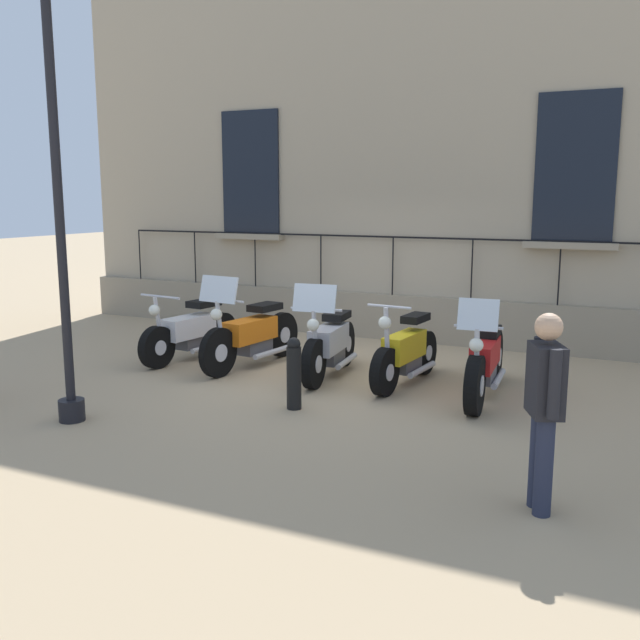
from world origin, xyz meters
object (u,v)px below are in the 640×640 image
motorcycle_silver (330,345)px  bollard (294,373)px  pedestrian_walking (544,402)px  motorcycle_white (190,332)px  motorcycle_yellow (406,354)px  motorcycle_red (485,363)px  motorcycle_orange (251,335)px  lamppost (50,64)px

motorcycle_silver → bollard: bearing=9.0°
motorcycle_silver → pedestrian_walking: 4.46m
motorcycle_white → motorcycle_yellow: bearing=90.0°
motorcycle_silver → bollard: size_ratio=2.33×
motorcycle_yellow → pedestrian_walking: size_ratio=1.19×
motorcycle_red → pedestrian_walking: (2.96, 1.08, 0.45)m
motorcycle_white → motorcycle_orange: bearing=88.4°
motorcycle_orange → lamppost: 4.46m
lamppost → motorcycle_white: bearing=-169.2°
motorcycle_white → lamppost: (3.01, 0.58, 3.33)m
motorcycle_red → bollard: (1.41, -1.89, -0.00)m
motorcycle_silver → motorcycle_red: bearing=87.3°
lamppost → pedestrian_walking: (0.12, 4.97, -2.86)m
motorcycle_orange → motorcycle_yellow: (-0.03, 2.31, -0.06)m
bollard → pedestrian_walking: bearing=62.4°
motorcycle_yellow → lamppost: size_ratio=0.38×
bollard → lamppost: bearing=-54.3°
motorcycle_orange → bollard: motorcycle_orange is taller
lamppost → motorcycle_orange: bearing=170.4°
motorcycle_silver → motorcycle_yellow: bearing=93.7°
motorcycle_orange → lamppost: (2.98, -0.50, 3.27)m
motorcycle_red → motorcycle_silver: bearing=-92.7°
bollard → pedestrian_walking: size_ratio=0.54×
motorcycle_silver → bollard: motorcycle_silver is taller
motorcycle_orange → bollard: bearing=44.0°
lamppost → bollard: 4.13m
bollard → motorcycle_yellow: bearing=152.6°
motorcycle_orange → motorcycle_yellow: 2.31m
motorcycle_white → motorcycle_yellow: motorcycle_yellow is taller
motorcycle_yellow → motorcycle_red: 1.08m
motorcycle_silver → motorcycle_yellow: motorcycle_silver is taller
motorcycle_white → motorcycle_yellow: (-0.00, 3.39, -0.00)m
motorcycle_white → motorcycle_silver: 2.34m
motorcycle_yellow → pedestrian_walking: (3.13, 2.15, 0.47)m
motorcycle_white → pedestrian_walking: size_ratio=1.28×
motorcycle_silver → pedestrian_walking: (3.06, 3.21, 0.44)m
motorcycle_orange → motorcycle_silver: size_ratio=1.10×
motorcycle_silver → bollard: (1.51, 0.24, -0.01)m
motorcycle_white → motorcycle_red: bearing=87.9°
motorcycle_red → bollard: motorcycle_red is taller
motorcycle_white → bollard: motorcycle_white is taller
motorcycle_orange → motorcycle_white: bearing=-91.6°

